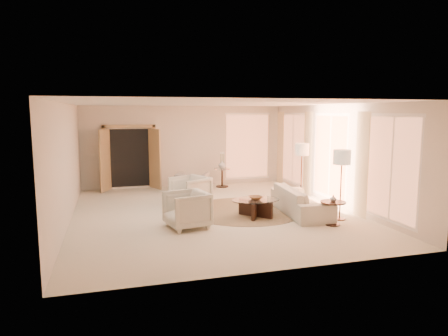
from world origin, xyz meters
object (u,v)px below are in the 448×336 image
object	(u,v)px
armchair_right	(187,208)
floor_lamp_far	(342,160)
accent_chair	(192,180)
coffee_table	(256,206)
floor_lamp_near	(302,152)
end_table	(333,209)
side_table	(222,176)
sofa	(301,201)
bowl	(256,198)
armchair_left	(190,190)
end_vase	(333,198)
side_vase	(222,165)

from	to	relation	value
armchair_right	floor_lamp_far	world-z (taller)	floor_lamp_far
armchair_right	accent_chair	size ratio (longest dim) A/B	0.92
accent_chair	coffee_table	xyz separation A→B (m)	(0.92, -3.39, -0.15)
floor_lamp_near	end_table	bearing A→B (deg)	-100.86
side_table	floor_lamp_far	world-z (taller)	floor_lamp_far
sofa	end_table	bearing A→B (deg)	-162.62
armchair_right	bowl	bearing A→B (deg)	91.85
armchair_left	end_table	distance (m)	3.91
bowl	end_vase	bearing A→B (deg)	-37.61
armchair_right	end_table	distance (m)	3.36
armchair_left	coffee_table	distance (m)	2.08
armchair_right	end_table	world-z (taller)	armchair_right
accent_chair	coffee_table	distance (m)	3.52
end_table	side_table	distance (m)	5.38
bowl	end_vase	size ratio (longest dim) A/B	2.12
armchair_right	accent_chair	world-z (taller)	armchair_right
side_table	end_vase	xyz separation A→B (m)	(1.19, -5.24, 0.23)
coffee_table	end_table	size ratio (longest dim) A/B	2.35
end_table	end_vase	xyz separation A→B (m)	(0.00, 0.00, 0.25)
floor_lamp_near	end_vase	bearing A→B (deg)	-100.86
bowl	armchair_right	bearing A→B (deg)	-166.53
accent_chair	floor_lamp_far	bearing A→B (deg)	148.72
accent_chair	side_vase	size ratio (longest dim) A/B	3.60
sofa	accent_chair	distance (m)	4.02
floor_lamp_near	end_vase	distance (m)	2.77
sofa	armchair_left	distance (m)	3.02
end_table	side_table	xyz separation A→B (m)	(-1.19, 5.24, 0.02)
armchair_right	accent_chair	xyz separation A→B (m)	(0.89, 3.82, -0.03)
armchair_left	end_table	bearing A→B (deg)	19.43
accent_chair	end_vase	world-z (taller)	accent_chair
accent_chair	bowl	world-z (taller)	accent_chair
coffee_table	sofa	bearing A→B (deg)	-0.03
coffee_table	floor_lamp_near	bearing A→B (deg)	36.65
sofa	bowl	bearing A→B (deg)	95.42
armchair_left	side_table	distance (m)	3.01
armchair_right	floor_lamp_near	xyz separation A→B (m)	(3.78, 1.90, 0.98)
armchair_left	side_table	bearing A→B (deg)	120.65
accent_chair	side_vase	world-z (taller)	side_vase
end_vase	side_vase	distance (m)	5.38
armchair_left	side_table	size ratio (longest dim) A/B	1.40
end_vase	side_vase	world-z (taller)	side_vase
armchair_left	floor_lamp_far	distance (m)	4.11
bowl	end_vase	xyz separation A→B (m)	(1.48, -1.14, 0.14)
coffee_table	floor_lamp_far	size ratio (longest dim) A/B	0.80
armchair_right	end_table	size ratio (longest dim) A/B	1.56
end_table	floor_lamp_near	bearing A→B (deg)	79.14
side_vase	accent_chair	bearing A→B (deg)	-149.15
bowl	accent_chair	bearing A→B (deg)	105.11
coffee_table	end_vase	distance (m)	1.89
armchair_right	side_table	distance (m)	5.00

